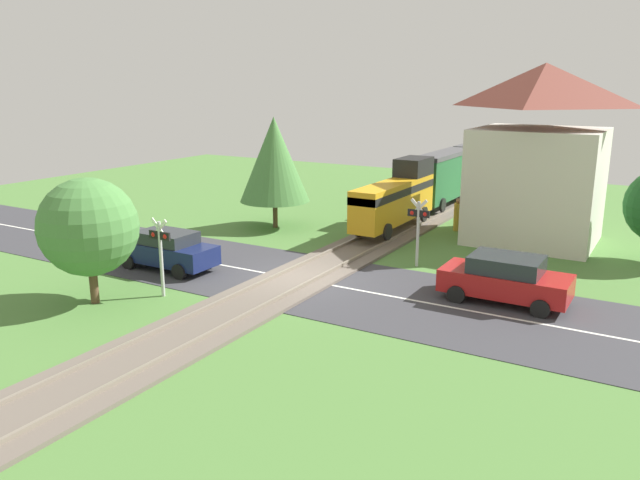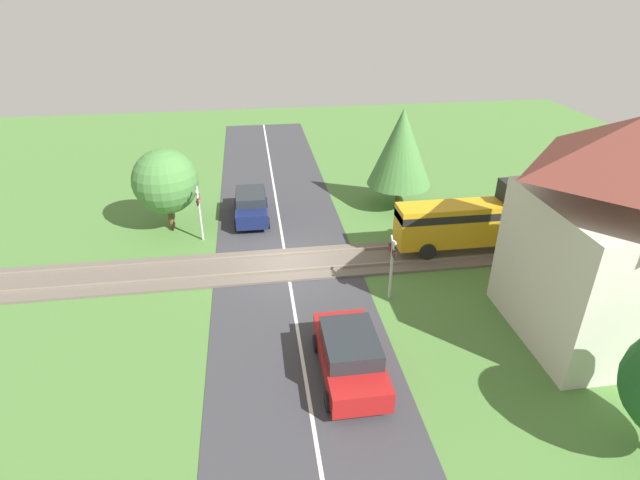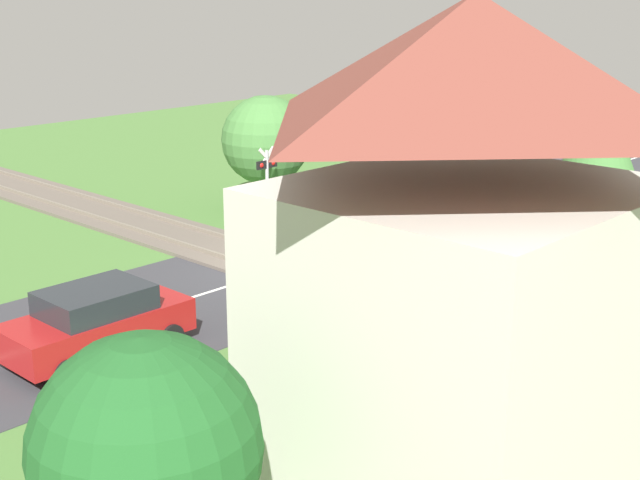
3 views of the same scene
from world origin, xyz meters
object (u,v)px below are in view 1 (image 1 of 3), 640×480
(station_building, at_px, (538,157))
(pedestrian_by_station, at_px, (458,216))
(crossing_signal_west_approach, at_px, (160,246))
(train, at_px, (442,177))
(crossing_signal_east_approach, at_px, (418,223))
(car_far_side, at_px, (505,278))
(car_near_crossing, at_px, (167,249))

(station_building, xyz_separation_m, pedestrian_by_station, (-3.63, 0.27, -3.15))
(crossing_signal_west_approach, xyz_separation_m, station_building, (9.22, 14.27, 2.12))
(crossing_signal_west_approach, distance_m, station_building, 17.12)
(train, height_order, crossing_signal_east_approach, train)
(crossing_signal_east_approach, bearing_deg, crossing_signal_west_approach, -128.40)
(train, relative_size, car_far_side, 4.89)
(train, relative_size, pedestrian_by_station, 12.52)
(train, relative_size, crossing_signal_east_approach, 7.42)
(car_near_crossing, height_order, crossing_signal_east_approach, crossing_signal_east_approach)
(car_far_side, relative_size, station_building, 0.52)
(train, distance_m, pedestrian_by_station, 5.41)
(crossing_signal_west_approach, height_order, pedestrian_by_station, crossing_signal_west_approach)
(pedestrian_by_station, bearing_deg, train, 118.27)
(crossing_signal_east_approach, xyz_separation_m, pedestrian_by_station, (-0.57, 6.76, -1.03))
(station_building, bearing_deg, crossing_signal_east_approach, -115.21)
(car_far_side, relative_size, crossing_signal_west_approach, 1.52)
(train, relative_size, crossing_signal_west_approach, 7.42)
(pedestrian_by_station, bearing_deg, station_building, -4.24)
(car_near_crossing, bearing_deg, crossing_signal_east_approach, 32.75)
(train, height_order, car_near_crossing, train)
(crossing_signal_east_approach, distance_m, station_building, 7.48)
(crossing_signal_east_approach, xyz_separation_m, station_building, (3.06, 6.49, 2.12))
(car_near_crossing, bearing_deg, car_far_side, 13.11)
(car_far_side, distance_m, pedestrian_by_station, 10.32)
(crossing_signal_west_approach, bearing_deg, pedestrian_by_station, 68.97)
(station_building, height_order, pedestrian_by_station, station_building)
(crossing_signal_east_approach, height_order, pedestrian_by_station, crossing_signal_east_approach)
(car_near_crossing, xyz_separation_m, crossing_signal_west_approach, (2.12, -2.45, 0.97))
(crossing_signal_west_approach, relative_size, pedestrian_by_station, 1.69)
(crossing_signal_east_approach, distance_m, pedestrian_by_station, 6.86)
(car_far_side, xyz_separation_m, crossing_signal_east_approach, (-4.09, 2.45, 0.94))
(train, xyz_separation_m, crossing_signal_west_approach, (-3.08, -19.20, -0.11))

